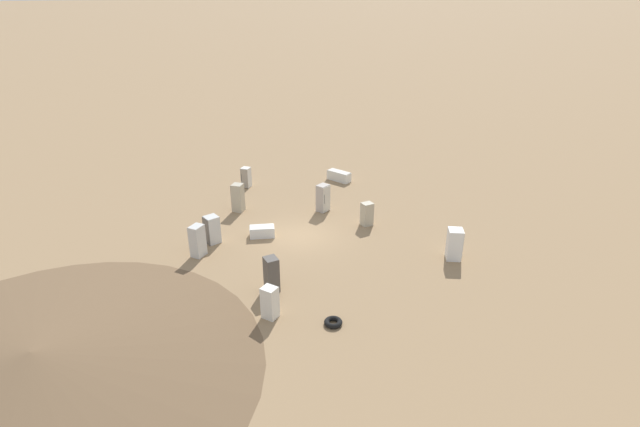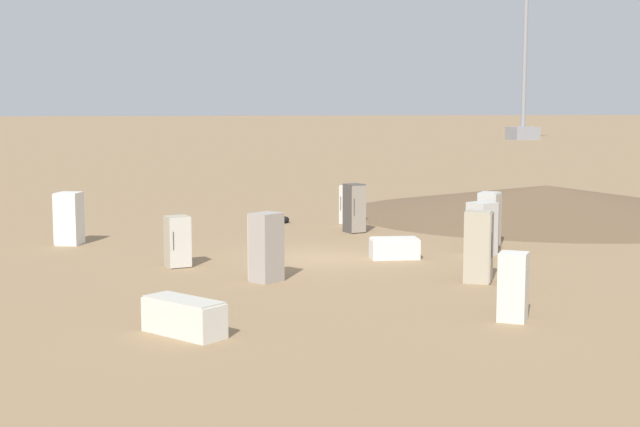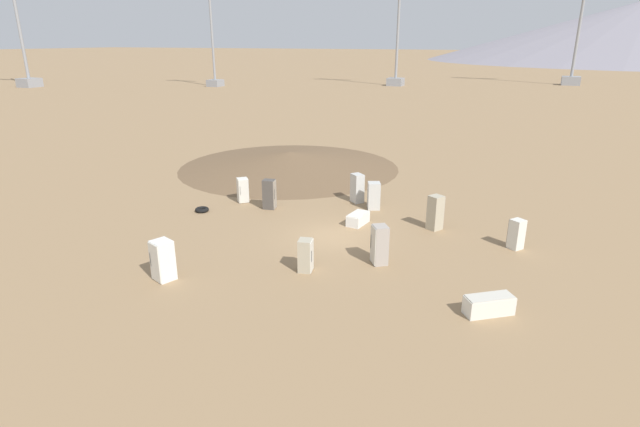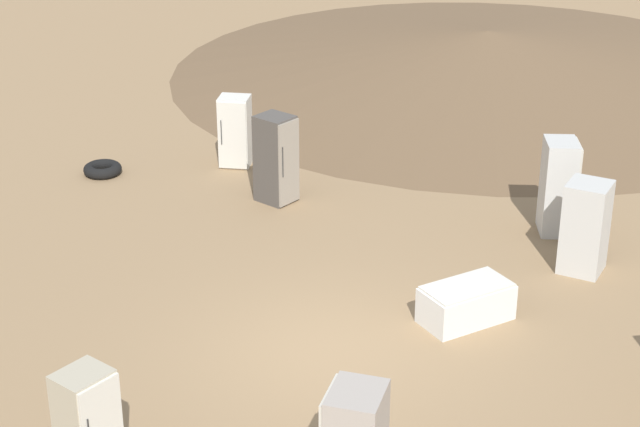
# 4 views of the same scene
# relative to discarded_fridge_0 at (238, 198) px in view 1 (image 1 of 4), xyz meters

# --- Properties ---
(ground_plane) EXTENTS (1000.00, 1000.00, 0.00)m
(ground_plane) POSITION_rel_discarded_fridge_0_xyz_m (4.61, 3.11, -0.93)
(ground_plane) COLOR #937551
(dirt_mound) EXTENTS (17.30, 17.30, 1.22)m
(dirt_mound) POSITION_rel_discarded_fridge_0_xyz_m (13.23, -9.35, -0.32)
(dirt_mound) COLOR brown
(dirt_mound) RESTS_ON ground_plane
(discarded_fridge_0) EXTENTS (0.90, 0.93, 1.86)m
(discarded_fridge_0) POSITION_rel_discarded_fridge_0_xyz_m (0.00, 0.00, 0.00)
(discarded_fridge_0) COLOR #B2A88E
(discarded_fridge_0) RESTS_ON ground_plane
(discarded_fridge_1) EXTENTS (0.96, 1.54, 0.63)m
(discarded_fridge_1) POSITION_rel_discarded_fridge_0_xyz_m (4.02, 0.86, -0.62)
(discarded_fridge_1) COLOR white
(discarded_fridge_1) RESTS_ON ground_plane
(discarded_fridge_2) EXTENTS (0.97, 0.96, 1.80)m
(discarded_fridge_2) POSITION_rel_discarded_fridge_0_xyz_m (5.34, -2.88, -0.03)
(discarded_fridge_2) COLOR silver
(discarded_fridge_2) RESTS_ON ground_plane
(discarded_fridge_3) EXTENTS (0.83, 0.83, 1.48)m
(discarded_fridge_3) POSITION_rel_discarded_fridge_0_xyz_m (-4.10, 1.11, -0.19)
(discarded_fridge_3) COLOR silver
(discarded_fridge_3) RESTS_ON ground_plane
(discarded_fridge_4) EXTENTS (0.94, 0.97, 1.63)m
(discarded_fridge_4) POSITION_rel_discarded_fridge_0_xyz_m (4.01, -2.00, -0.11)
(discarded_fridge_4) COLOR silver
(discarded_fridge_4) RESTS_ON ground_plane
(discarded_fridge_5) EXTENTS (0.87, 0.87, 1.54)m
(discarded_fridge_5) POSITION_rel_discarded_fridge_0_xyz_m (11.90, -0.12, -0.16)
(discarded_fridge_5) COLOR silver
(discarded_fridge_5) RESTS_ON ground_plane
(discarded_fridge_6) EXTENTS (1.88, 1.62, 0.73)m
(discarded_fridge_6) POSITION_rel_discarded_fridge_0_xyz_m (-3.47, 8.03, -0.57)
(discarded_fridge_6) COLOR silver
(discarded_fridge_6) RESTS_ON ground_plane
(discarded_fridge_7) EXTENTS (0.82, 0.72, 1.78)m
(discarded_fridge_7) POSITION_rel_discarded_fridge_0_xyz_m (9.78, 0.35, -0.04)
(discarded_fridge_7) COLOR #4C4742
(discarded_fridge_7) RESTS_ON ground_plane
(discarded_fridge_8) EXTENTS (0.72, 0.76, 1.47)m
(discarded_fridge_8) POSITION_rel_discarded_fridge_0_xyz_m (4.26, 7.33, -0.20)
(discarded_fridge_8) COLOR #B2A88E
(discarded_fridge_8) RESTS_ON ground_plane
(discarded_fridge_9) EXTENTS (1.01, 1.01, 1.74)m
(discarded_fridge_9) POSITION_rel_discarded_fridge_0_xyz_m (9.45, 10.38, -0.06)
(discarded_fridge_9) COLOR white
(discarded_fridge_9) RESTS_ON ground_plane
(discarded_fridge_10) EXTENTS (0.94, 0.96, 1.81)m
(discarded_fridge_10) POSITION_rel_discarded_fridge_0_xyz_m (1.52, 5.33, -0.03)
(discarded_fridge_10) COLOR #A89E93
(discarded_fridge_10) RESTS_ON ground_plane
(scrap_tire) EXTENTS (0.81, 0.81, 0.23)m
(scrap_tire) POSITION_rel_discarded_fridge_0_xyz_m (13.20, 2.41, -0.82)
(scrap_tire) COLOR black
(scrap_tire) RESTS_ON ground_plane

